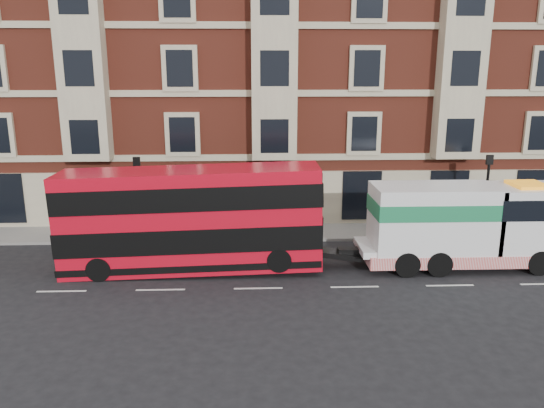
{
  "coord_description": "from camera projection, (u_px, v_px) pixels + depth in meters",
  "views": [
    {
      "loc": [
        -0.19,
        -20.28,
        8.74
      ],
      "look_at": [
        0.72,
        4.0,
        2.57
      ],
      "focal_mm": 35.0,
      "sensor_mm": 36.0,
      "label": 1
    }
  ],
  "objects": [
    {
      "name": "pedestrian",
      "position": [
        121.0,
        226.0,
        27.28
      ],
      "size": [
        0.59,
        0.44,
        1.5
      ],
      "primitive_type": "imported",
      "rotation": [
        0.0,
        0.0,
        -0.15
      ],
      "color": "#17262F",
      "rests_on": "sidewalk"
    },
    {
      "name": "victorian_terrace",
      "position": [
        262.0,
        48.0,
        33.87
      ],
      "size": [
        45.0,
        12.0,
        20.4
      ],
      "color": "maroon",
      "rests_on": "ground"
    },
    {
      "name": "tow_truck",
      "position": [
        461.0,
        224.0,
        23.79
      ],
      "size": [
        9.07,
        2.68,
        3.78
      ],
      "color": "white",
      "rests_on": "ground"
    },
    {
      "name": "lamp_post_east",
      "position": [
        487.0,
        190.0,
        27.58
      ],
      "size": [
        0.35,
        0.15,
        4.35
      ],
      "color": "black",
      "rests_on": "sidewalk"
    },
    {
      "name": "lamp_post_west",
      "position": [
        139.0,
        192.0,
        26.93
      ],
      "size": [
        0.35,
        0.15,
        4.35
      ],
      "color": "black",
      "rests_on": "sidewalk"
    },
    {
      "name": "ground",
      "position": [
        258.0,
        288.0,
        21.8
      ],
      "size": [
        120.0,
        120.0,
        0.0
      ],
      "primitive_type": "plane",
      "color": "black",
      "rests_on": "ground"
    },
    {
      "name": "sidewalk",
      "position": [
        257.0,
        232.0,
        29.05
      ],
      "size": [
        90.0,
        3.0,
        0.15
      ],
      "primitive_type": "cube",
      "color": "slate",
      "rests_on": "ground"
    },
    {
      "name": "double_decker_bus",
      "position": [
        191.0,
        218.0,
        23.24
      ],
      "size": [
        11.33,
        2.6,
        4.59
      ],
      "color": "red",
      "rests_on": "ground"
    }
  ]
}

